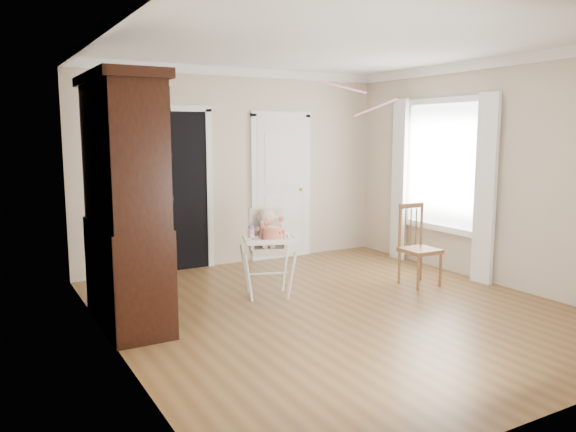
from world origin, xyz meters
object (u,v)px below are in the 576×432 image
cake (273,233)px  china_cabinet (125,202)px  dining_chair (418,248)px  sippy_cup (251,231)px  high_chair (268,242)px

cake → china_cabinet: (-1.53, 0.07, 0.42)m
cake → dining_chair: bearing=-7.2°
cake → sippy_cup: 0.25m
high_chair → china_cabinet: size_ratio=0.43×
high_chair → cake: high_chair is taller
high_chair → cake: bearing=-82.9°
cake → sippy_cup: bearing=132.7°
cake → sippy_cup: (-0.17, 0.18, 0.01)m
dining_chair → china_cabinet: bearing=175.8°
high_chair → china_cabinet: (-1.58, -0.15, 0.56)m
cake → high_chair: bearing=76.9°
cake → dining_chair: dining_chair is taller
dining_chair → cake: bearing=173.8°
cake → dining_chair: (1.86, -0.23, -0.31)m
high_chair → sippy_cup: size_ratio=6.07×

